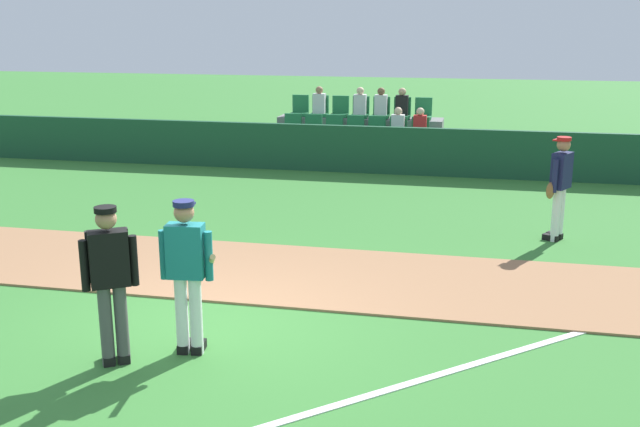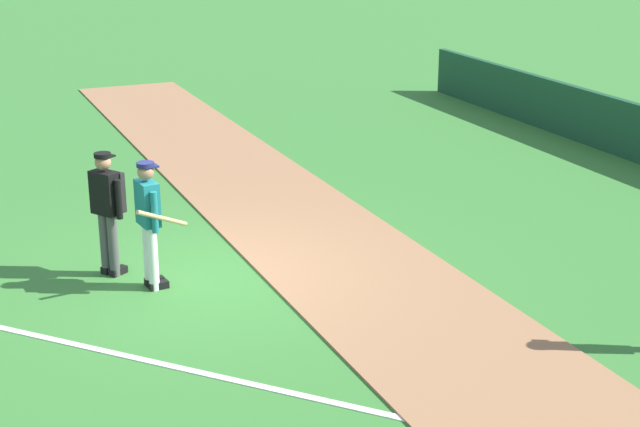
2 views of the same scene
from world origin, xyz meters
The scene contains 8 objects.
ground_plane centered at (0.00, 0.00, 0.00)m, with size 80.00×80.00×0.00m, color #387A33.
infield_dirt_path centered at (0.00, 2.08, 0.01)m, with size 28.00×2.60×0.03m, color #9E704C.
foul_line_chalk centered at (3.00, -0.50, 0.01)m, with size 12.00×0.10×0.01m, color white.
dugout_fence centered at (0.00, 9.66, 0.57)m, with size 20.00×0.16×1.14m, color #19472D.
stadium_bleachers centered at (0.02, 11.11, 0.52)m, with size 4.45×2.10×1.90m.
batter_teal_jersey centered at (0.07, -0.70, 0.97)m, with size 0.72×0.75×1.76m.
umpire_home_plate centered at (-0.64, -1.11, 1.00)m, with size 0.53×0.46×1.76m.
runner_navy_jersey centered at (4.45, 4.71, 0.96)m, with size 0.47×0.59×1.76m.
Camera 1 is at (3.09, -7.86, 3.63)m, focal length 41.58 mm.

